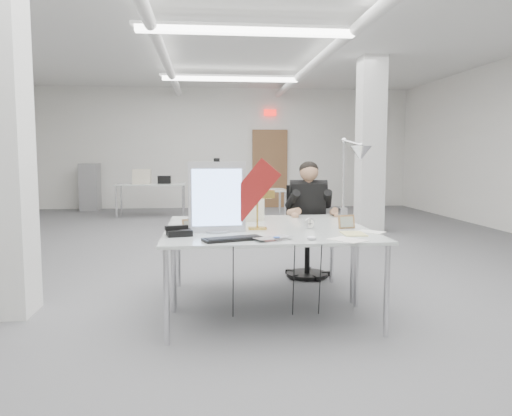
{
  "coord_description": "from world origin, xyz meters",
  "views": [
    {
      "loc": [
        -0.54,
        -6.52,
        1.4
      ],
      "look_at": [
        -0.08,
        -2.0,
        0.93
      ],
      "focal_mm": 35.0,
      "sensor_mm": 36.0,
      "label": 1
    }
  ],
  "objects_px": {
    "seated_person": "(309,200)",
    "monitor": "(217,197)",
    "desk_phone": "(179,233)",
    "office_chair": "(307,235)",
    "architect_lamp": "(351,176)",
    "laptop": "(277,239)",
    "beige_monitor": "(241,204)",
    "bankers_lamp": "(257,211)",
    "desk_main": "(272,236)"
  },
  "relations": [
    {
      "from": "office_chair",
      "to": "beige_monitor",
      "type": "xyz_separation_m",
      "value": [
        -0.81,
        -0.61,
        0.43
      ]
    },
    {
      "from": "desk_main",
      "to": "bankers_lamp",
      "type": "distance_m",
      "value": 0.38
    },
    {
      "from": "office_chair",
      "to": "laptop",
      "type": "xyz_separation_m",
      "value": [
        -0.63,
        -1.87,
        0.28
      ]
    },
    {
      "from": "office_chair",
      "to": "seated_person",
      "type": "distance_m",
      "value": 0.41
    },
    {
      "from": "architect_lamp",
      "to": "desk_phone",
      "type": "bearing_deg",
      "value": -142.59
    },
    {
      "from": "seated_person",
      "to": "monitor",
      "type": "relative_size",
      "value": 1.69
    },
    {
      "from": "desk_main",
      "to": "seated_person",
      "type": "bearing_deg",
      "value": 67.78
    },
    {
      "from": "architect_lamp",
      "to": "seated_person",
      "type": "bearing_deg",
      "value": 120.69
    },
    {
      "from": "laptop",
      "to": "bankers_lamp",
      "type": "xyz_separation_m",
      "value": [
        -0.08,
        0.62,
        0.15
      ]
    },
    {
      "from": "bankers_lamp",
      "to": "desk_phone",
      "type": "distance_m",
      "value": 0.74
    },
    {
      "from": "monitor",
      "to": "laptop",
      "type": "relative_size",
      "value": 1.96
    },
    {
      "from": "seated_person",
      "to": "beige_monitor",
      "type": "xyz_separation_m",
      "value": [
        -0.81,
        -0.56,
        0.02
      ]
    },
    {
      "from": "desk_main",
      "to": "beige_monitor",
      "type": "relative_size",
      "value": 5.07
    },
    {
      "from": "desk_main",
      "to": "beige_monitor",
      "type": "height_order",
      "value": "beige_monitor"
    },
    {
      "from": "bankers_lamp",
      "to": "desk_phone",
      "type": "relative_size",
      "value": 1.66
    },
    {
      "from": "desk_phone",
      "to": "beige_monitor",
      "type": "distance_m",
      "value": 1.1
    },
    {
      "from": "monitor",
      "to": "bankers_lamp",
      "type": "height_order",
      "value": "monitor"
    },
    {
      "from": "desk_main",
      "to": "desk_phone",
      "type": "bearing_deg",
      "value": 177.91
    },
    {
      "from": "monitor",
      "to": "architect_lamp",
      "type": "height_order",
      "value": "architect_lamp"
    },
    {
      "from": "desk_phone",
      "to": "architect_lamp",
      "type": "distance_m",
      "value": 1.78
    },
    {
      "from": "office_chair",
      "to": "bankers_lamp",
      "type": "xyz_separation_m",
      "value": [
        -0.71,
        -1.25,
        0.43
      ]
    },
    {
      "from": "desk_main",
      "to": "beige_monitor",
      "type": "xyz_separation_m",
      "value": [
        -0.19,
        0.95,
        0.18
      ]
    },
    {
      "from": "desk_phone",
      "to": "office_chair",
      "type": "bearing_deg",
      "value": 36.47
    },
    {
      "from": "laptop",
      "to": "bankers_lamp",
      "type": "bearing_deg",
      "value": 68.94
    },
    {
      "from": "seated_person",
      "to": "monitor",
      "type": "height_order",
      "value": "seated_person"
    },
    {
      "from": "desk_main",
      "to": "bankers_lamp",
      "type": "height_order",
      "value": "bankers_lamp"
    },
    {
      "from": "desk_main",
      "to": "monitor",
      "type": "xyz_separation_m",
      "value": [
        -0.45,
        0.18,
        0.31
      ]
    },
    {
      "from": "seated_person",
      "to": "architect_lamp",
      "type": "distance_m",
      "value": 0.94
    },
    {
      "from": "office_chair",
      "to": "monitor",
      "type": "height_order",
      "value": "monitor"
    },
    {
      "from": "office_chair",
      "to": "monitor",
      "type": "distance_m",
      "value": 1.84
    },
    {
      "from": "desk_phone",
      "to": "architect_lamp",
      "type": "xyz_separation_m",
      "value": [
        1.61,
        0.63,
        0.43
      ]
    },
    {
      "from": "office_chair",
      "to": "desk_main",
      "type": "bearing_deg",
      "value": -104.66
    },
    {
      "from": "monitor",
      "to": "beige_monitor",
      "type": "distance_m",
      "value": 0.82
    },
    {
      "from": "bankers_lamp",
      "to": "beige_monitor",
      "type": "height_order",
      "value": "beige_monitor"
    },
    {
      "from": "monitor",
      "to": "architect_lamp",
      "type": "bearing_deg",
      "value": 15.6
    },
    {
      "from": "monitor",
      "to": "laptop",
      "type": "distance_m",
      "value": 0.72
    },
    {
      "from": "bankers_lamp",
      "to": "architect_lamp",
      "type": "distance_m",
      "value": 1.03
    },
    {
      "from": "desk_phone",
      "to": "seated_person",
      "type": "bearing_deg",
      "value": 35.53
    },
    {
      "from": "beige_monitor",
      "to": "monitor",
      "type": "bearing_deg",
      "value": -129.85
    },
    {
      "from": "desk_main",
      "to": "bankers_lamp",
      "type": "bearing_deg",
      "value": 105.94
    },
    {
      "from": "desk_main",
      "to": "desk_phone",
      "type": "xyz_separation_m",
      "value": [
        -0.76,
        0.03,
        0.04
      ]
    },
    {
      "from": "office_chair",
      "to": "architect_lamp",
      "type": "xyz_separation_m",
      "value": [
        0.22,
        -0.91,
        0.72
      ]
    },
    {
      "from": "monitor",
      "to": "beige_monitor",
      "type": "relative_size",
      "value": 1.68
    },
    {
      "from": "seated_person",
      "to": "desk_phone",
      "type": "relative_size",
      "value": 5.13
    },
    {
      "from": "seated_person",
      "to": "laptop",
      "type": "relative_size",
      "value": 3.3
    },
    {
      "from": "desk_main",
      "to": "desk_phone",
      "type": "relative_size",
      "value": 9.15
    },
    {
      "from": "desk_main",
      "to": "laptop",
      "type": "xyz_separation_m",
      "value": [
        -0.01,
        -0.3,
        0.02
      ]
    },
    {
      "from": "bankers_lamp",
      "to": "desk_phone",
      "type": "xyz_separation_m",
      "value": [
        -0.67,
        -0.29,
        -0.14
      ]
    },
    {
      "from": "laptop",
      "to": "architect_lamp",
      "type": "relative_size",
      "value": 0.34
    },
    {
      "from": "office_chair",
      "to": "desk_phone",
      "type": "xyz_separation_m",
      "value": [
        -1.38,
        -1.54,
        0.29
      ]
    }
  ]
}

